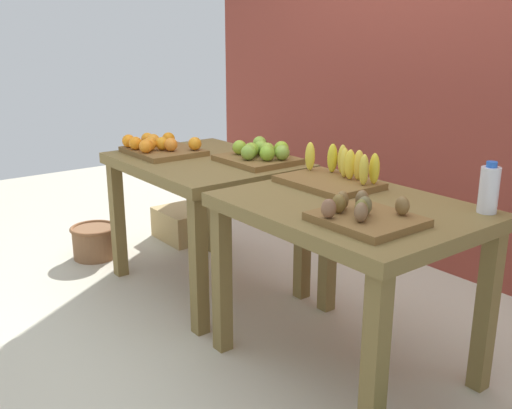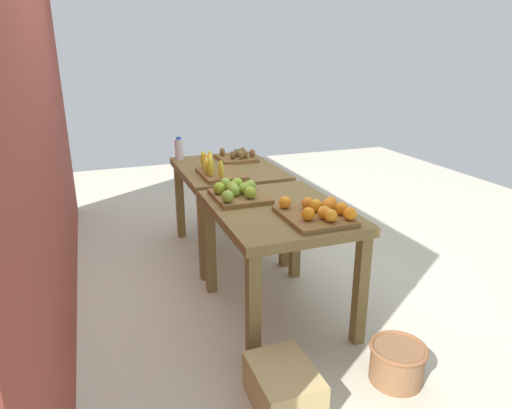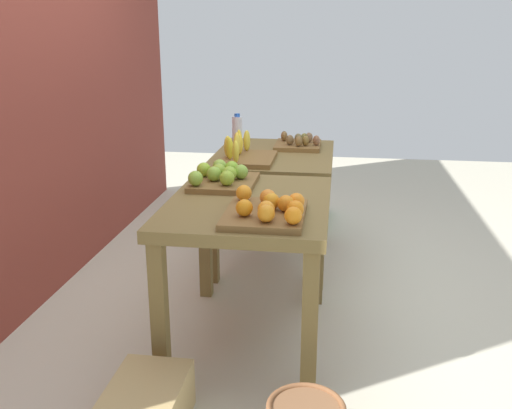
% 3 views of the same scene
% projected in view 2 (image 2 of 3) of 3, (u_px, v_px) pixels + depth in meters
% --- Properties ---
extents(ground_plane, '(8.00, 8.00, 0.00)m').
position_uv_depth(ground_plane, '(250.00, 277.00, 3.61)').
color(ground_plane, beige).
extents(back_wall, '(4.40, 0.12, 3.00)m').
position_uv_depth(back_wall, '(34.00, 88.00, 2.68)').
color(back_wall, brown).
rests_on(back_wall, ground_plane).
extents(display_table_left, '(1.04, 0.80, 0.77)m').
position_uv_depth(display_table_left, '(279.00, 224.00, 2.90)').
color(display_table_left, brown).
rests_on(display_table_left, ground_plane).
extents(display_table_right, '(1.04, 0.80, 0.77)m').
position_uv_depth(display_table_right, '(228.00, 180.00, 3.89)').
color(display_table_right, brown).
rests_on(display_table_right, ground_plane).
extents(orange_bin, '(0.44, 0.37, 0.11)m').
position_uv_depth(orange_bin, '(318.00, 212.00, 2.65)').
color(orange_bin, brown).
rests_on(orange_bin, display_table_left).
extents(apple_bin, '(0.40, 0.35, 0.11)m').
position_uv_depth(apple_bin, '(237.00, 192.00, 3.02)').
color(apple_bin, brown).
rests_on(apple_bin, display_table_left).
extents(banana_crate, '(0.44, 0.32, 0.17)m').
position_uv_depth(banana_crate, '(217.00, 170.00, 3.56)').
color(banana_crate, brown).
rests_on(banana_crate, display_table_right).
extents(kiwi_bin, '(0.36, 0.33, 0.10)m').
position_uv_depth(kiwi_bin, '(237.00, 157.00, 4.08)').
color(kiwi_bin, brown).
rests_on(kiwi_bin, display_table_right).
extents(water_bottle, '(0.08, 0.08, 0.20)m').
position_uv_depth(water_bottle, '(179.00, 149.00, 4.09)').
color(water_bottle, silver).
rests_on(water_bottle, display_table_right).
extents(watermelon_pile, '(0.66, 0.35, 0.24)m').
position_uv_depth(watermelon_pile, '(228.00, 205.00, 4.91)').
color(watermelon_pile, '#2F6E2F').
rests_on(watermelon_pile, ground_plane).
extents(wicker_basket, '(0.31, 0.31, 0.22)m').
position_uv_depth(wicker_basket, '(397.00, 362.00, 2.45)').
color(wicker_basket, brown).
rests_on(wicker_basket, ground_plane).
extents(cardboard_produce_box, '(0.40, 0.30, 0.22)m').
position_uv_depth(cardboard_produce_box, '(283.00, 387.00, 2.27)').
color(cardboard_produce_box, tan).
rests_on(cardboard_produce_box, ground_plane).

